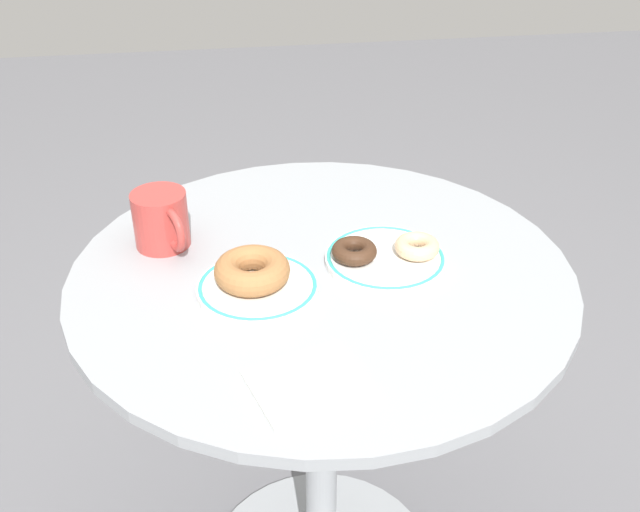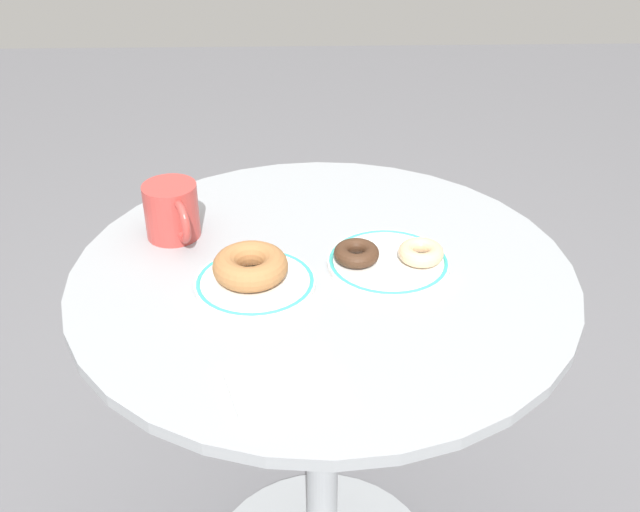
{
  "view_description": "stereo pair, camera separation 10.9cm",
  "coord_description": "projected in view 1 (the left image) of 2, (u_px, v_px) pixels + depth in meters",
  "views": [
    {
      "loc": [
        -0.14,
        -0.93,
        1.32
      ],
      "look_at": [
        -0.0,
        -0.01,
        0.74
      ],
      "focal_mm": 42.45,
      "sensor_mm": 36.0,
      "label": 1
    },
    {
      "loc": [
        -0.03,
        -0.94,
        1.32
      ],
      "look_at": [
        -0.0,
        -0.01,
        0.74
      ],
      "focal_mm": 42.45,
      "sensor_mm": 36.0,
      "label": 2
    }
  ],
  "objects": [
    {
      "name": "plate_left",
      "position": [
        258.0,
        287.0,
        1.07
      ],
      "size": [
        0.17,
        0.17,
        0.01
      ],
      "color": "white",
      "rests_on": "cafe_table"
    },
    {
      "name": "donut_glazed",
      "position": [
        417.0,
        246.0,
        1.13
      ],
      "size": [
        0.09,
        0.09,
        0.02
      ],
      "primitive_type": "torus",
      "rotation": [
        0.0,
        0.0,
        5.09
      ],
      "color": "#E0B789",
      "rests_on": "plate_right"
    },
    {
      "name": "plate_right",
      "position": [
        385.0,
        258.0,
        1.13
      ],
      "size": [
        0.18,
        0.18,
        0.01
      ],
      "color": "white",
      "rests_on": "cafe_table"
    },
    {
      "name": "cafe_table",
      "position": [
        321.0,
        395.0,
        1.25
      ],
      "size": [
        0.75,
        0.75,
        0.71
      ],
      "color": "#999EA3",
      "rests_on": "ground"
    },
    {
      "name": "donut_chocolate",
      "position": [
        354.0,
        251.0,
        1.12
      ],
      "size": [
        0.09,
        0.09,
        0.02
      ],
      "primitive_type": "torus",
      "rotation": [
        0.0,
        0.0,
        2.79
      ],
      "color": "#422819",
      "rests_on": "plate_right"
    },
    {
      "name": "coffee_mug",
      "position": [
        162.0,
        220.0,
        1.15
      ],
      "size": [
        0.08,
        0.12,
        0.09
      ],
      "color": "#B73D38",
      "rests_on": "cafe_table"
    },
    {
      "name": "donut_cinnamon",
      "position": [
        252.0,
        270.0,
        1.06
      ],
      "size": [
        0.15,
        0.15,
        0.04
      ],
      "primitive_type": "torus",
      "rotation": [
        0.0,
        0.0,
        2.24
      ],
      "color": "#A36B3D",
      "rests_on": "plate_left"
    },
    {
      "name": "paper_napkin",
      "position": [
        308.0,
        384.0,
        0.9
      ],
      "size": [
        0.16,
        0.14,
        0.01
      ],
      "primitive_type": "cube",
      "rotation": [
        0.0,
        0.0,
        0.3
      ],
      "color": "white",
      "rests_on": "cafe_table"
    }
  ]
}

